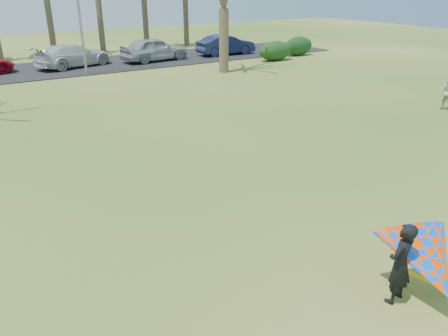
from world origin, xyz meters
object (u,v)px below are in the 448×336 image
car_4 (154,49)px  car_5 (226,45)px  streetlight (80,1)px  car_3 (73,55)px  kite_flyer (425,262)px

car_4 → car_5: bearing=-99.5°
streetlight → car_3: bearing=92.9°
car_5 → streetlight: bearing=102.1°
car_3 → kite_flyer: 28.13m
streetlight → car_5: 12.49m
streetlight → kite_flyer: (-1.03, -25.12, -3.62)m
car_3 → kite_flyer: size_ratio=2.24×
streetlight → car_3: (-0.15, 2.99, -3.63)m
car_3 → streetlight: bearing=164.5°
car_4 → car_5: (6.16, -0.25, -0.08)m
streetlight → kite_flyer: 25.40m
car_3 → kite_flyer: (-0.88, -28.12, 0.01)m
car_5 → kite_flyer: (-12.81, -27.13, 0.00)m
car_4 → streetlight: bearing=104.7°
streetlight → car_4: size_ratio=1.59×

